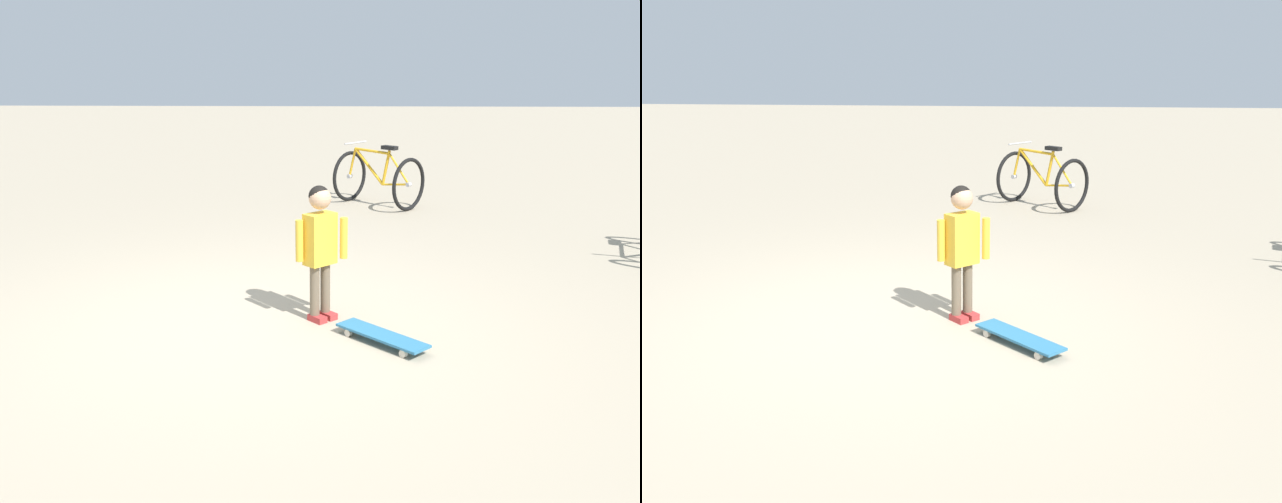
% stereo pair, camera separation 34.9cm
% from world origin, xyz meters
% --- Properties ---
extents(ground_plane, '(50.00, 50.00, 0.00)m').
position_xyz_m(ground_plane, '(0.00, 0.00, 0.00)').
color(ground_plane, tan).
extents(child_person, '(0.27, 0.40, 1.06)m').
position_xyz_m(child_person, '(-0.14, 0.56, 0.66)').
color(child_person, brown).
rests_on(child_person, ground).
extents(skateboard, '(0.66, 0.67, 0.07)m').
position_xyz_m(skateboard, '(0.35, 1.02, 0.06)').
color(skateboard, teal).
rests_on(skateboard, ground).
extents(bicycle_near, '(1.23, 1.28, 0.85)m').
position_xyz_m(bicycle_near, '(-4.57, 1.21, 0.38)').
color(bicycle_near, black).
rests_on(bicycle_near, ground).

